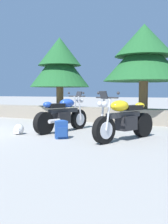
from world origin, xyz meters
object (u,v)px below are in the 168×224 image
motorcycle_yellow_centre (124,120)px  rider_helmet (19,129)px  rider_backpack (61,129)px  pine_tree_far_left (60,63)px  motorcycle_blue_near_left (63,115)px  pine_tree_mid_left (144,54)px

motorcycle_yellow_centre → rider_helmet: motorcycle_yellow_centre is taller
rider_backpack → rider_helmet: (-1.41, 0.04, -0.11)m
rider_backpack → pine_tree_far_left: (-2.71, 4.13, 2.15)m
rider_helmet → pine_tree_far_left: bearing=107.6°
rider_helmet → motorcycle_blue_near_left: bearing=52.4°
motorcycle_blue_near_left → rider_helmet: (-0.79, -1.03, -0.35)m
motorcycle_blue_near_left → rider_backpack: motorcycle_blue_near_left is taller
motorcycle_yellow_centre → rider_helmet: 2.92m
motorcycle_yellow_centre → pine_tree_far_left: 5.83m
motorcycle_yellow_centre → rider_backpack: size_ratio=4.23×
rider_backpack → pine_tree_far_left: pine_tree_far_left is taller
rider_backpack → rider_helmet: 1.41m
motorcycle_blue_near_left → motorcycle_yellow_centre: (2.07, -0.55, 0.00)m
motorcycle_yellow_centre → rider_helmet: bearing=-170.4°
pine_tree_mid_left → rider_backpack: bearing=-102.6°
motorcycle_blue_near_left → rider_backpack: size_ratio=4.36×
pine_tree_mid_left → rider_helmet: bearing=-119.6°
rider_backpack → pine_tree_mid_left: size_ratio=0.15×
rider_backpack → motorcycle_yellow_centre: bearing=19.7°
motorcycle_yellow_centre → pine_tree_mid_left: (-0.53, 3.61, 2.06)m
motorcycle_blue_near_left → motorcycle_yellow_centre: same height
rider_backpack → pine_tree_far_left: bearing=123.3°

